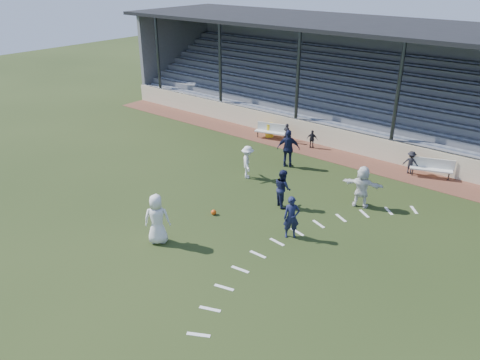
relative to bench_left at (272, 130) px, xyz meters
The scene contains 18 objects.
ground 11.29m from the bench_left, 69.47° to the right, with size 90.00×90.00×0.00m, color #243314.
cinder_track 4.00m from the bench_left, ahead, with size 34.00×2.00×0.02m, color brown.
retaining_wall 4.08m from the bench_left, 14.08° to the left, with size 34.00×0.18×1.20m, color beige.
bench_left is the anchor object (origin of this frame).
bench_right 9.48m from the bench_left, ahead, with size 2.01×1.15×0.95m.
trash_bin 0.44m from the bench_left, 148.37° to the left, with size 0.52×0.52×0.83m, color yellow.
football 9.98m from the bench_left, 69.29° to the right, with size 0.23×0.23×0.23m, color #DD4C0D.
player_white_lead 12.69m from the bench_left, 74.95° to the right, with size 0.98×0.64×2.01m, color white.
player_navy_lead 11.24m from the bench_left, 51.11° to the right, with size 0.63×0.41×1.72m, color #15193A.
player_navy_mid 8.66m from the bench_left, 51.88° to the right, with size 0.84×0.65×1.72m, color #15193A.
player_white_wing 5.88m from the bench_left, 66.82° to the right, with size 1.07×0.62×1.66m, color white.
player_navy_wing 4.30m from the bench_left, 43.59° to the right, with size 1.18×0.49×2.01m, color #15193A.
player_white_back 9.33m from the bench_left, 30.20° to the right, with size 1.76×0.56×1.90m, color white.
sub_left_near 1.05m from the bench_left, ahead, with size 0.42×0.28×1.16m, color black.
sub_left_far 2.72m from the bench_left, ahead, with size 0.62×0.26×1.06m, color black.
sub_right 8.47m from the bench_left, ahead, with size 0.77×0.44×1.19m, color black.
grandstand 7.13m from the bench_left, 55.23° to the left, with size 34.60×9.00×6.61m.
penalty_arc 13.30m from the bench_left, 52.59° to the right, with size 3.89×14.63×0.01m.
Camera 1 is at (11.39, -11.72, 9.79)m, focal length 35.00 mm.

